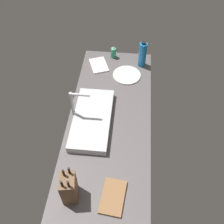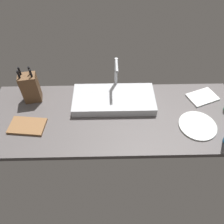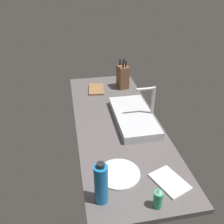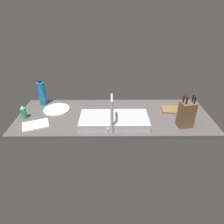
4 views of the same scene
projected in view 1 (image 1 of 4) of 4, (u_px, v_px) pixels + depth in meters
countertop_slab at (109, 124)px, 203.00cm from camera, size 179.12×65.20×3.50cm
sink_basin at (92, 119)px, 200.13cm from camera, size 59.72×28.65×6.18cm
faucet at (75, 104)px, 191.47cm from camera, size 5.50×15.13×28.84cm
knife_block at (69, 188)px, 155.64cm from camera, size 13.30×11.14×28.18cm
cutting_board at (113, 197)px, 162.78cm from camera, size 25.04×16.83×1.80cm
soap_bottle at (113, 52)px, 249.94cm from camera, size 4.96×4.96×12.94cm
water_bottle at (142, 54)px, 237.16cm from camera, size 7.32×7.32×26.01cm
dinner_plate at (127, 75)px, 236.39cm from camera, size 25.34×25.34×1.20cm
dish_towel at (99, 65)px, 245.40cm from camera, size 25.26×21.38×1.20cm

